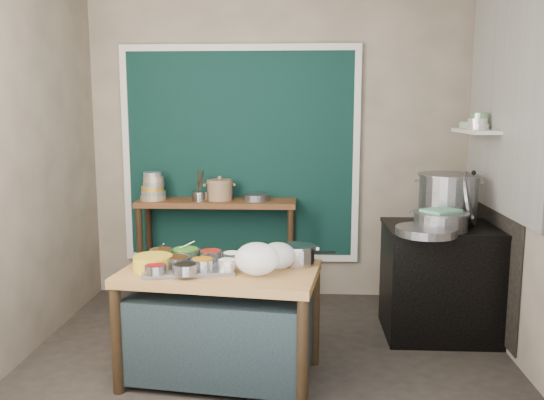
# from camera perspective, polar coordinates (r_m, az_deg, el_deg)

# --- Properties ---
(floor) EXTENTS (3.50, 3.00, 0.02)m
(floor) POSITION_cam_1_polar(r_m,az_deg,el_deg) (4.29, -0.39, -15.61)
(floor) COLOR #2D2722
(floor) RESTS_ON ground
(back_wall) EXTENTS (3.50, 0.02, 2.80)m
(back_wall) POSITION_cam_1_polar(r_m,az_deg,el_deg) (5.42, 0.57, 5.02)
(back_wall) COLOR gray
(back_wall) RESTS_ON floor
(left_wall) EXTENTS (0.02, 3.00, 2.80)m
(left_wall) POSITION_cam_1_polar(r_m,az_deg,el_deg) (4.39, -24.02, 3.30)
(left_wall) COLOR gray
(left_wall) RESTS_ON floor
(right_wall) EXTENTS (0.02, 3.00, 2.80)m
(right_wall) POSITION_cam_1_polar(r_m,az_deg,el_deg) (4.20, 24.38, 3.05)
(right_wall) COLOR gray
(right_wall) RESTS_ON floor
(curtain_panel) EXTENTS (2.10, 0.02, 1.90)m
(curtain_panel) POSITION_cam_1_polar(r_m,az_deg,el_deg) (5.41, -3.16, 4.47)
(curtain_panel) COLOR black
(curtain_panel) RESTS_ON back_wall
(curtain_frame) EXTENTS (2.22, 0.03, 2.02)m
(curtain_frame) POSITION_cam_1_polar(r_m,az_deg,el_deg) (5.40, -3.17, 4.47)
(curtain_frame) COLOR beige
(curtain_frame) RESTS_ON back_wall
(tile_panel) EXTENTS (0.02, 1.70, 1.70)m
(tile_panel) POSITION_cam_1_polar(r_m,az_deg,el_deg) (4.69, 22.01, 9.26)
(tile_panel) COLOR #B2B2AA
(tile_panel) RESTS_ON right_wall
(soot_patch) EXTENTS (0.01, 1.30, 1.30)m
(soot_patch) POSITION_cam_1_polar(r_m,az_deg,el_deg) (4.90, 20.90, -4.28)
(soot_patch) COLOR black
(soot_patch) RESTS_ON right_wall
(wall_shelf) EXTENTS (0.22, 0.70, 0.03)m
(wall_shelf) POSITION_cam_1_polar(r_m,az_deg,el_deg) (4.95, 19.57, 6.44)
(wall_shelf) COLOR beige
(wall_shelf) RESTS_ON right_wall
(prep_table) EXTENTS (1.33, 0.87, 0.75)m
(prep_table) POSITION_cam_1_polar(r_m,az_deg,el_deg) (3.89, -5.08, -12.14)
(prep_table) COLOR olive
(prep_table) RESTS_ON floor
(back_counter) EXTENTS (1.45, 0.40, 0.95)m
(back_counter) POSITION_cam_1_polar(r_m,az_deg,el_deg) (5.39, -5.42, -5.00)
(back_counter) COLOR brown
(back_counter) RESTS_ON floor
(stove_block) EXTENTS (0.90, 0.68, 0.85)m
(stove_block) POSITION_cam_1_polar(r_m,az_deg,el_deg) (4.78, 16.58, -7.82)
(stove_block) COLOR black
(stove_block) RESTS_ON floor
(stove_top) EXTENTS (0.92, 0.69, 0.03)m
(stove_top) POSITION_cam_1_polar(r_m,az_deg,el_deg) (4.67, 16.82, -2.65)
(stove_top) COLOR black
(stove_top) RESTS_ON stove_block
(condiment_tray) EXTENTS (0.64, 0.51, 0.03)m
(condiment_tray) POSITION_cam_1_polar(r_m,az_deg,el_deg) (3.79, -8.26, -6.62)
(condiment_tray) COLOR gray
(condiment_tray) RESTS_ON prep_table
(condiment_bowls) EXTENTS (0.67, 0.50, 0.08)m
(condiment_bowls) POSITION_cam_1_polar(r_m,az_deg,el_deg) (3.80, -8.61, -5.88)
(condiment_bowls) COLOR gray
(condiment_bowls) RESTS_ON condiment_tray
(yellow_basin) EXTENTS (0.30, 0.30, 0.10)m
(yellow_basin) POSITION_cam_1_polar(r_m,az_deg,el_deg) (3.79, -11.71, -6.13)
(yellow_basin) COLOR #B79021
(yellow_basin) RESTS_ON prep_table
(saucepan) EXTENTS (0.27, 0.27, 0.13)m
(saucepan) POSITION_cam_1_polar(r_m,az_deg,el_deg) (3.85, 2.56, -5.45)
(saucepan) COLOR gray
(saucepan) RESTS_ON prep_table
(plastic_bag_a) EXTENTS (0.35, 0.32, 0.21)m
(plastic_bag_a) POSITION_cam_1_polar(r_m,az_deg,el_deg) (3.60, -1.51, -5.85)
(plastic_bag_a) COLOR white
(plastic_bag_a) RESTS_ON prep_table
(plastic_bag_b) EXTENTS (0.25, 0.22, 0.17)m
(plastic_bag_b) POSITION_cam_1_polar(r_m,az_deg,el_deg) (3.74, 0.58, -5.53)
(plastic_bag_b) COLOR white
(plastic_bag_b) RESTS_ON prep_table
(bowl_stack) EXTENTS (0.23, 0.23, 0.26)m
(bowl_stack) POSITION_cam_1_polar(r_m,az_deg,el_deg) (5.36, -11.70, 1.18)
(bowl_stack) COLOR tan
(bowl_stack) RESTS_ON back_counter
(utensil_cup) EXTENTS (0.18, 0.18, 0.09)m
(utensil_cup) POSITION_cam_1_polar(r_m,az_deg,el_deg) (5.27, -7.14, 0.38)
(utensil_cup) COLOR gray
(utensil_cup) RESTS_ON back_counter
(ceramic_crock) EXTENTS (0.29, 0.29, 0.17)m
(ceramic_crock) POSITION_cam_1_polar(r_m,az_deg,el_deg) (5.30, -5.19, 0.91)
(ceramic_crock) COLOR brown
(ceramic_crock) RESTS_ON back_counter
(wide_bowl) EXTENTS (0.26, 0.26, 0.06)m
(wide_bowl) POSITION_cam_1_polar(r_m,az_deg,el_deg) (5.25, -1.56, 0.26)
(wide_bowl) COLOR gray
(wide_bowl) RESTS_ON back_counter
(stock_pot) EXTENTS (0.50, 0.50, 0.39)m
(stock_pot) POSITION_cam_1_polar(r_m,az_deg,el_deg) (4.82, 17.04, 0.20)
(stock_pot) COLOR gray
(stock_pot) RESTS_ON stove_top
(pot_lid) EXTENTS (0.26, 0.44, 0.43)m
(pot_lid) POSITION_cam_1_polar(r_m,az_deg,el_deg) (4.72, 19.00, 0.15)
(pot_lid) COLOR gray
(pot_lid) RESTS_ON stove_top
(steamer) EXTENTS (0.54, 0.54, 0.14)m
(steamer) POSITION_cam_1_polar(r_m,az_deg,el_deg) (4.49, 16.37, -2.00)
(steamer) COLOR gray
(steamer) RESTS_ON stove_top
(green_cloth) EXTENTS (0.32, 0.31, 0.02)m
(green_cloth) POSITION_cam_1_polar(r_m,az_deg,el_deg) (4.47, 16.41, -1.01)
(green_cloth) COLOR #5FA883
(green_cloth) RESTS_ON steamer
(shallow_pan) EXTENTS (0.50, 0.50, 0.06)m
(shallow_pan) POSITION_cam_1_polar(r_m,az_deg,el_deg) (4.29, 15.03, -3.00)
(shallow_pan) COLOR gray
(shallow_pan) RESTS_ON stove_top
(shelf_bowl_stack) EXTENTS (0.16, 0.16, 0.13)m
(shelf_bowl_stack) POSITION_cam_1_polar(r_m,az_deg,el_deg) (4.90, 19.78, 7.30)
(shelf_bowl_stack) COLOR silver
(shelf_bowl_stack) RESTS_ON wall_shelf
(shelf_bowl_green) EXTENTS (0.17, 0.17, 0.05)m
(shelf_bowl_green) POSITION_cam_1_polar(r_m,az_deg,el_deg) (5.17, 18.85, 7.03)
(shelf_bowl_green) COLOR gray
(shelf_bowl_green) RESTS_ON wall_shelf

